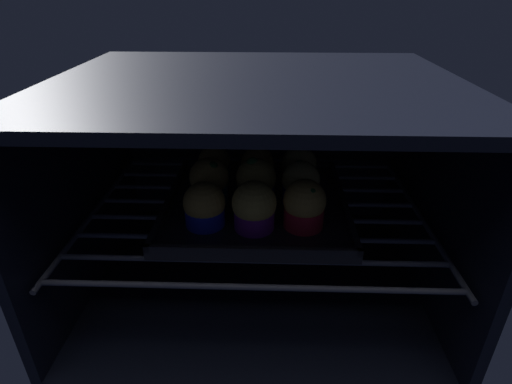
% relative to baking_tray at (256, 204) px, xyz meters
% --- Properties ---
extents(oven_cavity, '(0.59, 0.47, 0.37)m').
position_rel_baking_tray_xyz_m(oven_cavity, '(0.00, 0.04, 0.02)').
color(oven_cavity, black).
rests_on(oven_cavity, ground).
extents(oven_rack, '(0.55, 0.42, 0.01)m').
position_rel_baking_tray_xyz_m(oven_rack, '(0.00, -0.00, -0.01)').
color(oven_rack, '#444756').
rests_on(oven_rack, oven_cavity).
extents(baking_tray, '(0.30, 0.30, 0.02)m').
position_rel_baking_tray_xyz_m(baking_tray, '(0.00, 0.00, 0.00)').
color(baking_tray, black).
rests_on(baking_tray, oven_rack).
extents(muffin_row0_col0, '(0.06, 0.06, 0.07)m').
position_rel_baking_tray_xyz_m(muffin_row0_col0, '(-0.07, -0.07, 0.04)').
color(muffin_row0_col0, '#1928B7').
rests_on(muffin_row0_col0, baking_tray).
extents(muffin_row0_col1, '(0.07, 0.07, 0.07)m').
position_rel_baking_tray_xyz_m(muffin_row0_col1, '(0.00, -0.08, 0.04)').
color(muffin_row0_col1, '#7A238C').
rests_on(muffin_row0_col1, baking_tray).
extents(muffin_row0_col2, '(0.06, 0.06, 0.07)m').
position_rel_baking_tray_xyz_m(muffin_row0_col2, '(0.07, -0.07, 0.04)').
color(muffin_row0_col2, red).
rests_on(muffin_row0_col2, baking_tray).
extents(muffin_row1_col0, '(0.06, 0.06, 0.08)m').
position_rel_baking_tray_xyz_m(muffin_row1_col0, '(-0.08, 0.00, 0.04)').
color(muffin_row1_col0, '#0C8C84').
rests_on(muffin_row1_col0, baking_tray).
extents(muffin_row1_col1, '(0.07, 0.07, 0.08)m').
position_rel_baking_tray_xyz_m(muffin_row1_col1, '(-0.00, 0.00, 0.04)').
color(muffin_row1_col1, '#1928B7').
rests_on(muffin_row1_col1, baking_tray).
extents(muffin_row1_col2, '(0.06, 0.06, 0.07)m').
position_rel_baking_tray_xyz_m(muffin_row1_col2, '(0.07, 0.00, 0.04)').
color(muffin_row1_col2, '#1928B7').
rests_on(muffin_row1_col2, baking_tray).
extents(muffin_row2_col0, '(0.06, 0.06, 0.07)m').
position_rel_baking_tray_xyz_m(muffin_row2_col0, '(-0.08, 0.07, 0.04)').
color(muffin_row2_col0, '#0C8C84').
rests_on(muffin_row2_col0, baking_tray).
extents(muffin_row2_col1, '(0.06, 0.06, 0.07)m').
position_rel_baking_tray_xyz_m(muffin_row2_col1, '(-0.00, 0.07, 0.04)').
color(muffin_row2_col1, '#0C8C84').
rests_on(muffin_row2_col1, baking_tray).
extents(muffin_row2_col2, '(0.06, 0.06, 0.07)m').
position_rel_baking_tray_xyz_m(muffin_row2_col2, '(0.07, 0.07, 0.04)').
color(muffin_row2_col2, red).
rests_on(muffin_row2_col2, baking_tray).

